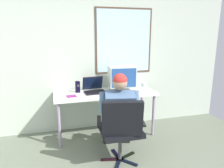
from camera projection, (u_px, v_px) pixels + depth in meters
name	position (u px, v px, depth m)	size (l,w,h in m)	color
wall_rear	(86.00, 59.00, 3.66)	(5.40, 0.08, 2.53)	#B8C4B2
desk	(105.00, 96.00, 3.51)	(1.67, 0.63, 0.75)	#95829F
office_chair	(121.00, 127.00, 2.68)	(0.67, 0.60, 0.93)	black
person_seated	(119.00, 112.00, 2.93)	(0.60, 0.89, 1.21)	#1E344B
crt_monitor	(122.00, 77.00, 3.55)	(0.46, 0.32, 0.42)	beige
laptop	(94.00, 88.00, 3.51)	(0.36, 0.37, 0.25)	black
wine_glass	(144.00, 86.00, 3.49)	(0.09, 0.09, 0.15)	silver
desk_speaker	(78.00, 87.00, 3.46)	(0.07, 0.08, 0.19)	black
cd_case	(71.00, 96.00, 3.25)	(0.16, 0.15, 0.01)	#831270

